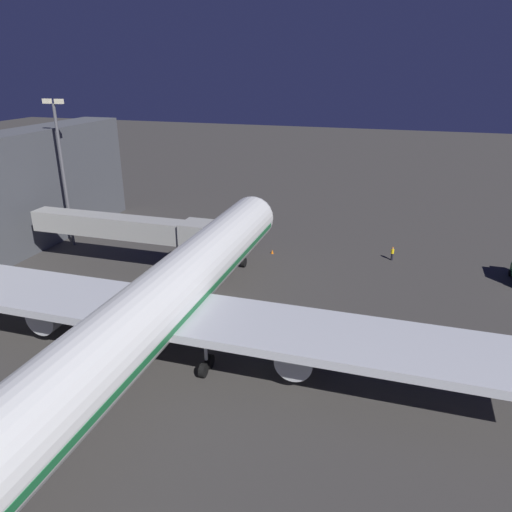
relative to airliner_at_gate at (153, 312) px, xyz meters
The scene contains 7 objects.
ground_plane 13.50m from the airliner_at_gate, 90.00° to the right, with size 320.00×320.00×0.00m, color #383533.
airliner_at_gate is the anchor object (origin of this frame).
jet_bridge 22.00m from the airliner_at_gate, 55.23° to the right, with size 23.54×3.40×6.91m.
apron_floodlight_mast 35.13m from the airliner_at_gate, 42.54° to the right, with size 2.90×0.50×19.66m.
ground_crew_marshaller_fwd 35.62m from the airliner_at_gate, 119.98° to the right, with size 0.40×0.40×1.80m.
traffic_cone_nose_port 28.85m from the airliner_at_gate, 94.44° to the right, with size 0.36×0.36×0.55m, color orange.
traffic_cone_nose_starboard 28.85m from the airliner_at_gate, 85.56° to the right, with size 0.36×0.36×0.55m, color orange.
Camera 1 is at (-18.04, 42.88, 23.59)m, focal length 34.05 mm.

